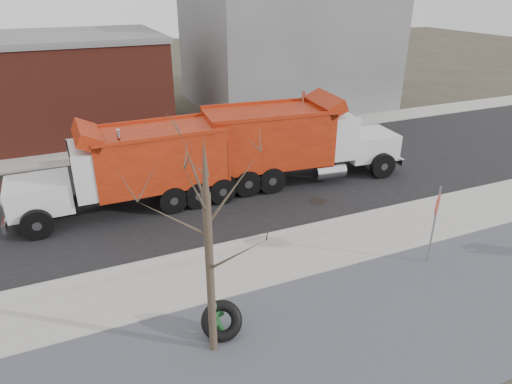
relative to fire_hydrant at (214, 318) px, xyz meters
name	(u,v)px	position (x,y,z in m)	size (l,w,h in m)	color
ground	(286,261)	(2.98, 2.04, -0.40)	(120.00, 120.00, 0.00)	#383328
gravel_verge	(352,335)	(2.98, -1.46, -0.39)	(60.00, 5.00, 0.03)	slate
sidewalk	(282,256)	(2.98, 2.29, -0.37)	(60.00, 2.50, 0.06)	#9E9B93
curb	(265,236)	(2.98, 3.59, -0.35)	(60.00, 0.15, 0.11)	#9E9B93
road	(218,184)	(2.98, 8.34, -0.39)	(60.00, 9.40, 0.02)	black
far_sidewalk	(183,144)	(2.98, 14.04, -0.37)	(60.00, 2.00, 0.06)	#9E9B93
building_grey	(286,43)	(11.98, 20.04, 3.60)	(12.00, 10.00, 8.00)	gray
bare_tree	(208,225)	(-0.22, -0.56, 2.90)	(3.20, 3.20, 5.20)	#382D23
fire_hydrant	(214,318)	(0.00, 0.00, 0.00)	(0.50, 0.48, 0.87)	#2B713B
truck_tire	(222,321)	(0.12, -0.21, 0.03)	(1.15, 1.00, 0.96)	black
stop_sign	(436,212)	(6.90, 0.29, 1.33)	(0.57, 0.43, 2.51)	gray
dump_truck_red_a	(293,139)	(6.09, 7.63, 1.40)	(8.82, 3.16, 3.53)	black
dump_truck_red_b	(132,165)	(-0.53, 7.54, 1.30)	(7.90, 2.37, 3.34)	black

